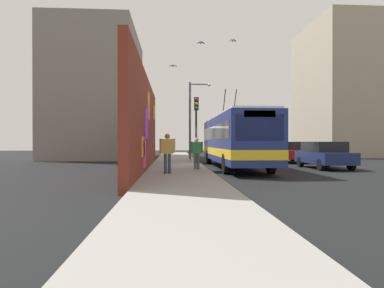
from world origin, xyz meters
TOP-DOWN VIEW (x-y plane):
  - ground_plane at (0.00, 0.00)m, footprint 80.00×80.00m
  - sidewalk_slab at (0.00, 1.60)m, footprint 48.00×3.20m
  - graffiti_wall at (-3.31, 3.35)m, footprint 15.38×0.32m
  - building_far_left at (12.11, 9.20)m, footprint 12.04×7.66m
  - building_far_right at (14.44, -17.00)m, footprint 10.62×7.83m
  - city_bus at (-1.17, -1.80)m, footprint 11.45×2.51m
  - parked_car_navy at (-1.91, -7.00)m, footprint 4.20×1.94m
  - parked_car_red at (3.88, -7.00)m, footprint 4.38×1.92m
  - parked_car_champagne at (9.99, -7.00)m, footprint 4.74×1.74m
  - parked_car_black at (15.61, -7.00)m, footprint 4.87×1.94m
  - pedestrian_near_wall at (-5.93, 2.14)m, footprint 0.24×0.71m
  - pedestrian_at_curb at (-3.70, 0.67)m, footprint 0.22×0.74m
  - traffic_light at (0.60, 0.35)m, footprint 0.49×0.28m
  - street_lamp at (6.15, 0.24)m, footprint 0.44×1.81m
  - flying_pigeons at (2.40, -0.20)m, footprint 0.57×4.76m
  - curbside_puddle at (-3.85, -0.60)m, footprint 1.62×1.62m

SIDE VIEW (x-z plane):
  - ground_plane at x=0.00m, z-range 0.00..0.00m
  - curbside_puddle at x=-3.85m, z-range 0.00..0.00m
  - sidewalk_slab at x=0.00m, z-range 0.00..0.15m
  - parked_car_navy at x=-1.91m, z-range 0.04..1.62m
  - parked_car_champagne at x=9.99m, z-range 0.04..1.62m
  - parked_car_red at x=3.88m, z-range 0.04..1.62m
  - parked_car_black at x=15.61m, z-range 0.05..1.63m
  - pedestrian_at_curb at x=-3.70m, z-range 0.29..1.93m
  - pedestrian_near_wall at x=-5.93m, z-range 0.32..2.11m
  - city_bus at x=-1.17m, z-range -0.71..4.21m
  - graffiti_wall at x=-3.31m, z-range 0.00..4.95m
  - traffic_light at x=0.60m, z-range 0.89..5.23m
  - street_lamp at x=6.15m, z-range 0.64..6.95m
  - building_far_left at x=12.11m, z-range 0.00..12.26m
  - building_far_right at x=14.44m, z-range 0.00..14.47m
  - flying_pigeons at x=2.40m, z-range 7.09..9.07m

